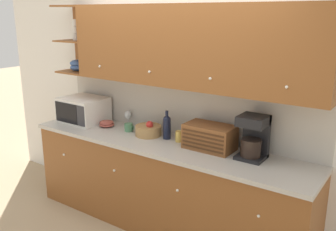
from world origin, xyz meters
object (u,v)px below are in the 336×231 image
at_px(wine_bottle, 167,126).
at_px(bowl_stack_on_counter, 107,124).
at_px(wine_glass, 128,116).
at_px(coffee_maker, 253,137).
at_px(mug, 129,127).
at_px(bread_box, 210,137).
at_px(fruit_basket, 148,130).
at_px(mug_blue_second, 180,136).
at_px(microwave, 83,110).

bearing_deg(wine_bottle, bowl_stack_on_counter, -176.72).
relative_size(wine_glass, coffee_maker, 0.44).
relative_size(mug, bread_box, 0.22).
distance_m(fruit_basket, wine_bottle, 0.23).
distance_m(wine_bottle, bread_box, 0.50).
height_order(bowl_stack_on_counter, mug_blue_second, mug_blue_second).
height_order(wine_glass, mug_blue_second, wine_glass).
bearing_deg(wine_bottle, coffee_maker, 0.38).
bearing_deg(bread_box, wine_glass, 172.86).
bearing_deg(wine_glass, microwave, -160.64).
bearing_deg(bowl_stack_on_counter, bread_box, 1.43).
relative_size(microwave, mug, 4.91).
distance_m(microwave, mug_blue_second, 1.31).
xyz_separation_m(bread_box, coffee_maker, (0.42, 0.02, 0.08)).
bearing_deg(mug, bread_box, 1.19).
bearing_deg(mug, fruit_basket, 1.32).
bearing_deg(bowl_stack_on_counter, microwave, -178.42).
bearing_deg(wine_bottle, mug_blue_second, -0.11).
xyz_separation_m(fruit_basket, bread_box, (0.71, 0.01, 0.06)).
relative_size(microwave, fruit_basket, 1.86).
xyz_separation_m(microwave, coffee_maker, (2.07, 0.06, 0.05)).
relative_size(fruit_basket, mug_blue_second, 2.52).
relative_size(fruit_basket, wine_bottle, 0.92).
bearing_deg(microwave, mug, 1.86).
distance_m(bowl_stack_on_counter, wine_bottle, 0.80).
xyz_separation_m(fruit_basket, mug_blue_second, (0.37, 0.03, -0.00)).
height_order(fruit_basket, mug_blue_second, fruit_basket).
distance_m(microwave, mug, 0.68).
xyz_separation_m(bowl_stack_on_counter, wine_glass, (0.17, 0.17, 0.08)).
bearing_deg(microwave, mug_blue_second, 2.42).
relative_size(fruit_basket, bread_box, 0.58).
distance_m(mug_blue_second, bread_box, 0.35).
bearing_deg(wine_glass, mug_blue_second, -9.30).
xyz_separation_m(microwave, mug_blue_second, (1.31, 0.06, -0.09)).
relative_size(bread_box, coffee_maker, 1.19).
bearing_deg(bread_box, mug, -178.81).
bearing_deg(wine_bottle, mug, -175.99).
bearing_deg(bread_box, fruit_basket, -178.86).
relative_size(bowl_stack_on_counter, bread_box, 0.36).
distance_m(bowl_stack_on_counter, fruit_basket, 0.58).
height_order(wine_glass, fruit_basket, wine_glass).
relative_size(bowl_stack_on_counter, fruit_basket, 0.62).
distance_m(fruit_basket, coffee_maker, 1.14).
bearing_deg(mug_blue_second, wine_bottle, 179.89).
distance_m(mug_blue_second, coffee_maker, 0.78).
bearing_deg(wine_glass, wine_bottle, -11.50).
xyz_separation_m(microwave, wine_glass, (0.52, 0.18, -0.03)).
xyz_separation_m(bowl_stack_on_counter, wine_bottle, (0.80, 0.05, 0.10)).
bearing_deg(bread_box, mug_blue_second, 177.84).
bearing_deg(bowl_stack_on_counter, mug, 2.18).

